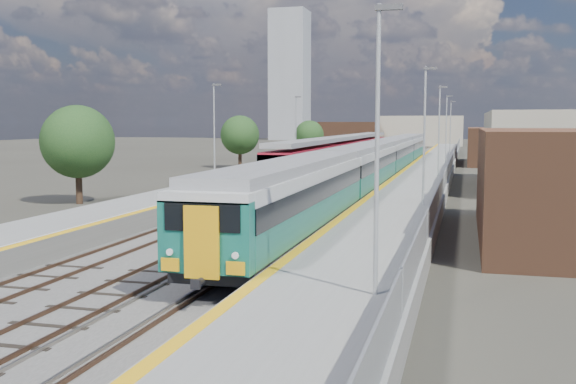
% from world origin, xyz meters
% --- Properties ---
extents(ground, '(320.00, 320.00, 0.00)m').
position_xyz_m(ground, '(0.00, 50.00, 0.00)').
color(ground, '#47443A').
rests_on(ground, ground).
extents(ballast_bed, '(10.50, 155.00, 0.06)m').
position_xyz_m(ballast_bed, '(-2.25, 52.50, 0.03)').
color(ballast_bed, '#565451').
rests_on(ballast_bed, ground).
extents(tracks, '(8.96, 160.00, 0.17)m').
position_xyz_m(tracks, '(-1.65, 54.18, 0.11)').
color(tracks, '#4C3323').
rests_on(tracks, ground).
extents(platform_right, '(4.70, 155.00, 8.52)m').
position_xyz_m(platform_right, '(5.28, 52.49, 0.54)').
color(platform_right, slate).
rests_on(platform_right, ground).
extents(platform_left, '(4.30, 155.00, 8.52)m').
position_xyz_m(platform_left, '(-9.05, 52.49, 0.52)').
color(platform_left, slate).
rests_on(platform_left, ground).
extents(buildings, '(72.00, 185.50, 40.00)m').
position_xyz_m(buildings, '(-18.12, 138.60, 10.70)').
color(buildings, brown).
rests_on(buildings, ground).
extents(green_train, '(2.93, 81.53, 3.22)m').
position_xyz_m(green_train, '(1.50, 43.36, 2.27)').
color(green_train, black).
rests_on(green_train, ground).
extents(red_train, '(2.97, 60.16, 3.75)m').
position_xyz_m(red_train, '(-5.50, 64.89, 2.22)').
color(red_train, black).
rests_on(red_train, ground).
extents(tree_a, '(4.94, 4.94, 6.70)m').
position_xyz_m(tree_a, '(-16.58, 25.00, 4.22)').
color(tree_a, '#382619').
rests_on(tree_a, ground).
extents(tree_b, '(4.68, 4.68, 6.35)m').
position_xyz_m(tree_b, '(-17.63, 61.82, 3.99)').
color(tree_b, '#382619').
rests_on(tree_b, ground).
extents(tree_c, '(4.28, 4.28, 5.81)m').
position_xyz_m(tree_c, '(-13.73, 82.18, 3.65)').
color(tree_c, '#382619').
rests_on(tree_c, ground).
extents(tree_d, '(4.22, 4.22, 5.72)m').
position_xyz_m(tree_d, '(19.78, 70.80, 3.60)').
color(tree_d, '#382619').
rests_on(tree_d, ground).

